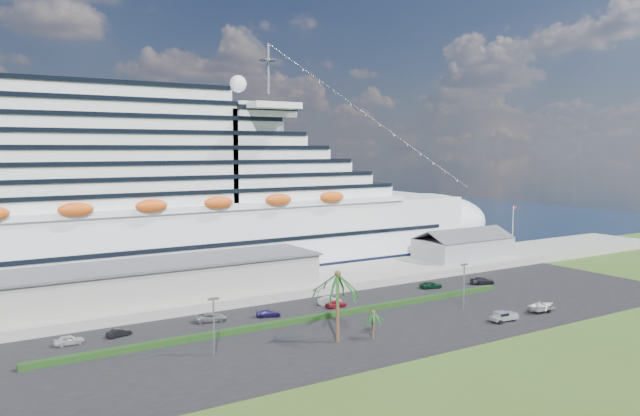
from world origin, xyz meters
TOP-DOWN VIEW (x-y plane):
  - ground at (0.00, 0.00)m, footprint 420.00×420.00m
  - asphalt_lot at (0.00, 11.00)m, footprint 140.00×38.00m
  - wharf at (0.00, 40.00)m, footprint 240.00×20.00m
  - water at (0.00, 130.00)m, footprint 420.00×160.00m
  - cruise_ship at (-21.53, 64.00)m, footprint 191.00×38.00m
  - terminal_building at (-25.00, 40.00)m, footprint 61.00×15.00m
  - port_shed at (52.00, 40.00)m, footprint 24.00×12.31m
  - flagpole at (70.04, 40.00)m, footprint 1.08×0.16m
  - hedge at (-8.00, 16.00)m, footprint 88.00×1.10m
  - lamp_post_left at (-28.00, 8.00)m, footprint 1.60×0.35m
  - lamp_post_right at (20.00, 8.00)m, footprint 1.60×0.35m
  - palm_tall at (-10.00, 4.00)m, footprint 8.82×8.82m
  - palm_short at (-4.50, 2.50)m, footprint 3.53×3.53m
  - parked_car_0 at (-44.16, 23.93)m, footprint 4.27×1.85m
  - parked_car_1 at (-36.95, 24.15)m, footprint 3.99×2.12m
  - parked_car_2 at (-21.73, 24.54)m, footprint 5.71×3.54m
  - parked_car_3 at (-12.26, 21.96)m, footprint 4.57×3.09m
  - parked_car_4 at (1.10, 21.05)m, footprint 4.07×1.74m
  - parked_car_5 at (1.18, 23.19)m, footprint 4.79×3.33m
  - parked_car_6 at (26.52, 23.67)m, footprint 5.09×3.33m
  - parked_car_7 at (38.34, 20.77)m, footprint 5.60×3.78m
  - pickup_truck at (19.58, -1.60)m, footprint 5.13×2.29m
  - boat_trailer at (30.20, -1.20)m, footprint 6.29×4.05m

SIDE VIEW (x-z plane):
  - ground at x=0.00m, z-range 0.00..0.00m
  - water at x=0.00m, z-range 0.00..0.02m
  - asphalt_lot at x=0.00m, z-range 0.00..0.12m
  - hedge at x=-8.00m, z-range 0.12..1.02m
  - parked_car_3 at x=-12.26m, z-range 0.12..1.35m
  - parked_car_1 at x=-36.95m, z-range 0.12..1.37m
  - parked_car_6 at x=26.52m, z-range 0.12..1.42m
  - parked_car_4 at x=1.10m, z-range 0.12..1.49m
  - parked_car_0 at x=-44.16m, z-range 0.12..1.55m
  - parked_car_2 at x=-21.73m, z-range 0.12..1.60m
  - parked_car_5 at x=1.18m, z-range 0.12..1.62m
  - parked_car_7 at x=38.34m, z-range 0.12..1.63m
  - wharf at x=0.00m, z-range 0.00..1.80m
  - pickup_truck at x=19.58m, z-range 0.21..1.96m
  - boat_trailer at x=30.20m, z-range 0.42..2.23m
  - palm_short at x=-4.50m, z-range 1.38..5.95m
  - port_shed at x=52.00m, z-range 0.71..8.08m
  - terminal_building at x=-25.00m, z-range 1.86..8.16m
  - lamp_post_left at x=-28.00m, z-range 1.21..9.48m
  - lamp_post_right at x=20.00m, z-range 1.21..9.48m
  - flagpole at x=70.04m, z-range 2.27..14.27m
  - palm_tall at x=-10.00m, z-range 3.64..14.77m
  - cruise_ship at x=-21.53m, z-range -10.31..43.69m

